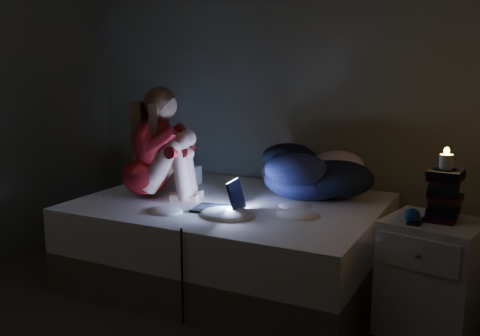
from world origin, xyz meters
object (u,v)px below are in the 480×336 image
Objects in this scene: woman at (144,143)px; phone at (419,223)px; bed at (232,238)px; candle at (446,163)px; nightstand at (431,278)px; laptop at (217,194)px.

woman is 5.57× the size of phone.
phone reaches higher than bed.
candle reaches higher than bed.
candle is at bearing 47.10° from phone.
nightstand is 4.61× the size of phone.
candle is 0.35m from phone.
woman is at bearing 166.84° from laptop.
phone is at bearing -111.31° from nightstand.
woman reaches higher than candle.
woman is at bearing -159.47° from bed.
phone is (1.25, -0.07, -0.00)m from laptop.
laptop reaches higher than phone.
laptop is 3.84× the size of candle.
candle is 0.57× the size of phone.
woman is 9.74× the size of candle.
bed is at bearing 172.27° from candle.
phone is at bearing -121.66° from candle.
nightstand is 0.63m from candle.
candle is at bearing -3.49° from laptop.
nightstand is 0.35m from phone.
bed is 14.16× the size of phone.
phone is (-0.07, -0.10, 0.33)m from nightstand.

